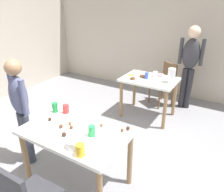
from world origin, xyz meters
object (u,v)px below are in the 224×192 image
object	(u,v)px
person_girl_near	(20,105)
person_adult_far	(190,61)
soda_can	(55,108)
dining_table_far	(149,85)
dining_table_near	(76,138)
chair_far_table	(165,81)
mixing_bowl	(75,143)
pitcher_far	(171,76)

from	to	relation	value
person_girl_near	person_adult_far	world-z (taller)	person_adult_far
soda_can	person_girl_near	bearing A→B (deg)	-150.17
dining_table_far	person_adult_far	xyz separation A→B (m)	(0.50, 0.74, 0.36)
dining_table_near	chair_far_table	world-z (taller)	chair_far_table
dining_table_near	person_adult_far	world-z (taller)	person_adult_far
chair_far_table	dining_table_near	bearing A→B (deg)	-92.78
soda_can	mixing_bowl	bearing A→B (deg)	-31.53
chair_far_table	mixing_bowl	xyz separation A→B (m)	(0.06, -2.88, 0.29)
dining_table_near	dining_table_far	xyz separation A→B (m)	(0.05, 1.97, -0.02)
person_girl_near	soda_can	size ratio (longest dim) A/B	11.65
dining_table_near	person_girl_near	bearing A→B (deg)	-178.26
chair_far_table	person_adult_far	bearing A→B (deg)	6.86
chair_far_table	person_girl_near	distance (m)	2.88
dining_table_near	chair_far_table	xyz separation A→B (m)	(0.13, 2.66, -0.15)
person_adult_far	dining_table_far	bearing A→B (deg)	-124.26
dining_table_far	dining_table_near	bearing A→B (deg)	-91.45
person_adult_far	pitcher_far	size ratio (longest dim) A/B	6.56
person_adult_far	dining_table_near	bearing A→B (deg)	-101.53
dining_table_near	person_adult_far	size ratio (longest dim) A/B	0.71
person_adult_far	pitcher_far	world-z (taller)	person_adult_far
mixing_bowl	person_girl_near	bearing A→B (deg)	169.42
chair_far_table	person_girl_near	xyz separation A→B (m)	(-0.98, -2.69, 0.35)
person_adult_far	pitcher_far	distance (m)	0.75
pitcher_far	person_girl_near	bearing A→B (deg)	-122.78
mixing_bowl	soda_can	distance (m)	0.78
dining_table_far	pitcher_far	distance (m)	0.46
dining_table_near	dining_table_far	size ratio (longest dim) A/B	1.21
dining_table_near	person_girl_near	world-z (taller)	person_girl_near
person_girl_near	soda_can	world-z (taller)	person_girl_near
dining_table_far	mixing_bowl	xyz separation A→B (m)	(0.14, -2.19, 0.17)
person_girl_near	soda_can	distance (m)	0.43
mixing_bowl	soda_can	world-z (taller)	soda_can
dining_table_far	person_girl_near	distance (m)	2.20
dining_table_far	pitcher_far	size ratio (longest dim) A/B	3.85
person_adult_far	soda_can	bearing A→B (deg)	-112.29
person_girl_near	mixing_bowl	xyz separation A→B (m)	(1.04, -0.19, -0.05)
dining_table_near	mixing_bowl	size ratio (longest dim) A/B	6.69
mixing_bowl	pitcher_far	bearing A→B (deg)	83.56
soda_can	dining_table_far	bearing A→B (deg)	73.43
chair_far_table	person_girl_near	size ratio (longest dim) A/B	0.61
dining_table_near	person_girl_near	size ratio (longest dim) A/B	0.81
dining_table_far	chair_far_table	size ratio (longest dim) A/B	1.09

